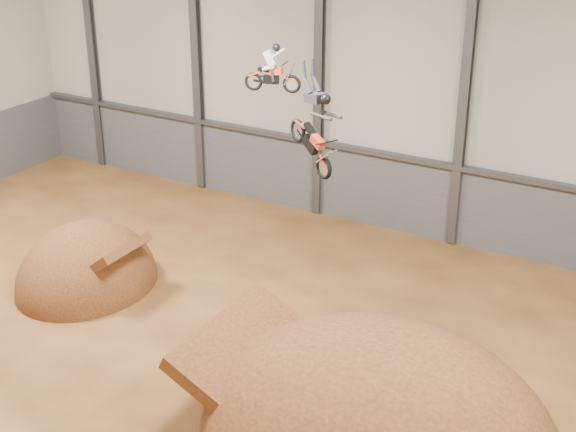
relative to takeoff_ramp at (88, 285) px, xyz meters
The scene contains 11 objects.
floor 8.81m from the takeoff_ramp, 26.90° to the right, with size 40.00×40.00×0.00m, color #553116.
back_wall 15.23m from the takeoff_ramp, 54.52° to the left, with size 40.00×0.10×14.00m, color #B7B4A2.
lower_band_back 13.56m from the takeoff_ramp, 54.27° to the left, with size 39.80×0.18×3.50m, color #53565A.
steel_rail 13.79m from the takeoff_ramp, 53.89° to the left, with size 39.80×0.35×0.20m, color #47494F.
steel_column_0 15.61m from the takeoff_ramp, 129.17° to the left, with size 0.40×0.36×13.90m, color #47494F.
steel_column_1 13.06m from the takeoff_ramp, 101.23° to the left, with size 0.40×0.36×13.90m, color #47494F.
steel_column_2 13.65m from the takeoff_ramp, 67.32° to the left, with size 0.40×0.36×13.90m, color #47494F.
steel_column_3 17.06m from the takeoff_ramp, 44.04° to the left, with size 0.40×0.36×13.90m, color #47494F.
takeoff_ramp is the anchor object (origin of this frame).
fmx_rider_a 12.08m from the takeoff_ramp, 13.50° to the left, with size 1.91×0.73×1.73m, color red, non-canonical shape.
fmx_rider_b 12.72m from the takeoff_ramp, ahead, with size 3.11×0.89×2.66m, color #AD311A, non-canonical shape.
Camera 1 is at (12.85, -16.24, 15.37)m, focal length 50.00 mm.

